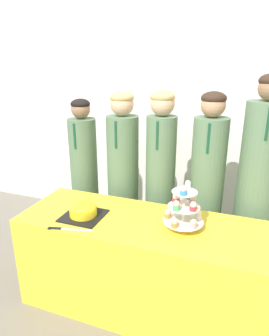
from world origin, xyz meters
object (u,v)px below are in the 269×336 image
at_px(cake_knife, 63,229).
at_px(cupcake_stand, 184,208).
at_px(round_cake, 83,210).
at_px(student_3, 206,192).
at_px(student_4, 256,193).
at_px(student_2, 160,184).
at_px(student_1, 123,181).
at_px(student_0, 85,180).

distance_m(cake_knife, cupcake_stand, 0.79).
bearing_deg(round_cake, student_3, 40.52).
xyz_separation_m(cupcake_stand, student_4, (0.45, 0.56, -0.06)).
bearing_deg(cupcake_stand, cake_knife, -158.19).
bearing_deg(cake_knife, student_4, 21.79).
bearing_deg(student_2, student_4, 0.00).
height_order(cake_knife, student_1, student_1).
bearing_deg(round_cake, student_4, 29.77).
height_order(student_1, student_2, student_2).
height_order(student_0, student_1, student_1).
height_order(student_0, student_4, student_4).
height_order(student_1, student_3, student_3).
bearing_deg(student_2, cake_knife, -116.01).
bearing_deg(student_4, student_2, -180.00).
bearing_deg(student_4, round_cake, -150.23).
bearing_deg(round_cake, cake_knife, -101.51).
relative_size(student_1, student_2, 0.99).
xyz_separation_m(round_cake, cake_knife, (-0.04, -0.20, -0.05)).
height_order(round_cake, student_1, student_1).
xyz_separation_m(round_cake, student_2, (0.37, 0.64, 0.01)).
height_order(round_cake, cake_knife, round_cake).
xyz_separation_m(cupcake_stand, student_0, (-1.04, 0.56, -0.15)).
xyz_separation_m(student_3, student_4, (0.37, 0.00, 0.05)).
relative_size(cake_knife, student_0, 0.20).
distance_m(student_0, student_4, 1.49).
xyz_separation_m(student_0, student_1, (0.39, 0.00, 0.04)).
distance_m(cake_knife, student_2, 0.94).
xyz_separation_m(round_cake, student_1, (0.03, 0.64, -0.02)).
xyz_separation_m(student_1, student_2, (0.34, -0.00, 0.02)).
relative_size(cake_knife, student_3, 0.19).
relative_size(round_cake, student_2, 0.18).
distance_m(student_2, student_4, 0.76).
xyz_separation_m(round_cake, cupcake_stand, (0.68, 0.09, 0.09)).
bearing_deg(student_1, cupcake_stand, -40.55).
xyz_separation_m(cupcake_stand, student_1, (-0.65, 0.56, -0.11)).
relative_size(cake_knife, student_1, 0.19).
xyz_separation_m(student_0, student_2, (0.73, 0.00, 0.07)).
xyz_separation_m(student_2, student_4, (0.76, 0.00, 0.03)).
bearing_deg(student_3, student_4, 0.00).
xyz_separation_m(cake_knife, student_4, (1.17, 0.85, 0.08)).
relative_size(cake_knife, student_4, 0.17).
bearing_deg(cupcake_stand, student_3, 82.61).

